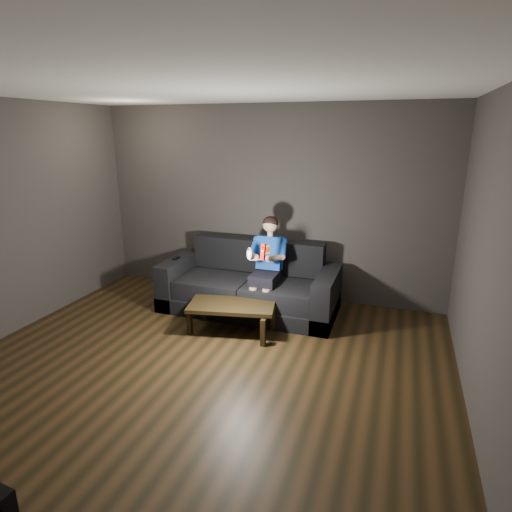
% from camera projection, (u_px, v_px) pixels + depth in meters
% --- Properties ---
extents(floor, '(5.00, 5.00, 0.00)m').
position_uv_depth(floor, '(190.00, 381.00, 4.17)').
color(floor, black).
rests_on(floor, ground).
extents(back_wall, '(5.00, 0.04, 2.70)m').
position_uv_depth(back_wall, '(268.00, 203.00, 6.05)').
color(back_wall, '#3B3734').
rests_on(back_wall, ground).
extents(right_wall, '(0.04, 5.00, 2.70)m').
position_uv_depth(right_wall, '(500.00, 278.00, 3.00)').
color(right_wall, '#3B3734').
rests_on(right_wall, ground).
extents(ceiling, '(5.00, 5.00, 0.02)m').
position_uv_depth(ceiling, '(175.00, 84.00, 3.40)').
color(ceiling, white).
rests_on(ceiling, back_wall).
extents(sofa, '(2.32, 1.00, 0.90)m').
position_uv_depth(sofa, '(250.00, 289.00, 5.76)').
color(sofa, black).
rests_on(sofa, floor).
extents(child, '(0.49, 0.60, 1.19)m').
position_uv_depth(child, '(267.00, 258.00, 5.48)').
color(child, black).
rests_on(child, sofa).
extents(wii_remote_red, '(0.06, 0.08, 0.20)m').
position_uv_depth(wii_remote_red, '(263.00, 252.00, 4.98)').
color(wii_remote_red, red).
rests_on(wii_remote_red, child).
extents(nunchuk_white, '(0.08, 0.10, 0.16)m').
position_uv_depth(nunchuk_white, '(249.00, 254.00, 5.05)').
color(nunchuk_white, white).
rests_on(nunchuk_white, child).
extents(wii_remote_black, '(0.04, 0.14, 0.03)m').
position_uv_depth(wii_remote_black, '(177.00, 258.00, 5.90)').
color(wii_remote_black, black).
rests_on(wii_remote_black, sofa).
extents(coffee_table, '(1.09, 0.70, 0.37)m').
position_uv_depth(coffee_table, '(232.00, 308.00, 5.08)').
color(coffee_table, black).
rests_on(coffee_table, floor).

